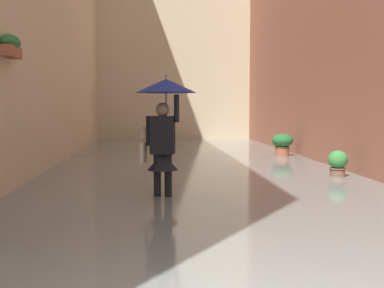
% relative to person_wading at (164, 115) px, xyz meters
% --- Properties ---
extents(ground_plane, '(60.00, 60.00, 0.00)m').
position_rel_person_wading_xyz_m(ground_plane, '(-0.80, -4.44, -1.44)').
color(ground_plane, '#605B56').
extents(flood_water, '(7.56, 26.09, 0.13)m').
position_rel_person_wading_xyz_m(flood_water, '(-0.80, -4.44, -1.38)').
color(flood_water, slate).
rests_on(flood_water, ground_plane).
extents(building_facade_far, '(10.36, 1.80, 10.76)m').
position_rel_person_wading_xyz_m(building_facade_far, '(-0.80, -15.38, 3.94)').
color(building_facade_far, beige).
rests_on(building_facade_far, ground_plane).
extents(person_wading, '(0.98, 0.98, 2.09)m').
position_rel_person_wading_xyz_m(person_wading, '(0.00, 0.00, 0.00)').
color(person_wading, '#2D2319').
rests_on(person_wading, ground_plane).
extents(potted_plant_far_left, '(0.41, 0.41, 0.67)m').
position_rel_person_wading_xyz_m(potted_plant_far_left, '(-3.65, -2.07, -1.07)').
color(potted_plant_far_left, brown).
rests_on(potted_plant_far_left, ground_plane).
extents(potted_plant_mid_left, '(0.62, 0.62, 0.78)m').
position_rel_person_wading_xyz_m(potted_plant_mid_left, '(-3.64, -6.51, -0.97)').
color(potted_plant_mid_left, '#9E563D').
rests_on(potted_plant_mid_left, ground_plane).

